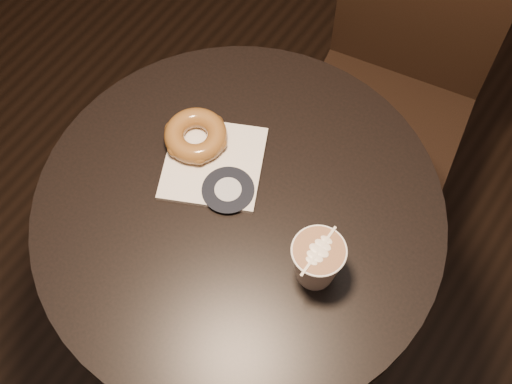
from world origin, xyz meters
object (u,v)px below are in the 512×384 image
pastry_bag (213,163)px  doughnut (196,136)px  chair (399,72)px  cafe_table (241,256)px  latte_cup (317,262)px

pastry_bag → doughnut: (-0.05, 0.02, 0.02)m
chair → pastry_bag: (-0.11, -0.53, 0.23)m
cafe_table → pastry_bag: pastry_bag is taller
cafe_table → latte_cup: size_ratio=7.90×
chair → doughnut: bearing=-118.2°
doughnut → pastry_bag: bearing=-19.3°
cafe_table → chair: chair is taller
pastry_bag → latte_cup: bearing=-41.1°
doughnut → latte_cup: (0.30, -0.09, 0.02)m
chair → latte_cup: chair is taller
chair → doughnut: chair is taller
chair → latte_cup: size_ratio=9.83×
chair → pastry_bag: bearing=-112.7°
doughnut → latte_cup: latte_cup is taller
pastry_bag → latte_cup: latte_cup is taller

